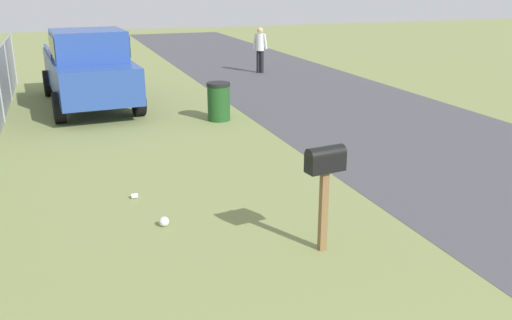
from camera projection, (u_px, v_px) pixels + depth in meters
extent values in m
cube|color=brown|center=(323.00, 211.00, 6.83)|extent=(0.09, 0.09, 1.07)
cube|color=black|center=(325.00, 163.00, 6.63)|extent=(0.26, 0.52, 0.22)
cylinder|color=black|center=(326.00, 154.00, 6.59)|extent=(0.26, 0.52, 0.20)
cube|color=red|center=(322.00, 155.00, 6.70)|extent=(0.02, 0.04, 0.18)
cube|color=#284793|center=(88.00, 73.00, 14.87)|extent=(5.59, 2.30, 0.90)
cube|color=#284793|center=(88.00, 45.00, 14.04)|extent=(1.98, 1.89, 0.76)
cube|color=black|center=(88.00, 45.00, 14.04)|extent=(1.93, 1.92, 0.53)
cube|color=#284793|center=(112.00, 48.00, 16.09)|extent=(2.84, 0.28, 0.12)
cube|color=#284793|center=(49.00, 51.00, 15.42)|extent=(2.84, 0.28, 0.12)
cylinder|color=black|center=(138.00, 101.00, 13.83)|extent=(0.78, 0.31, 0.76)
cylinder|color=black|center=(59.00, 108.00, 13.09)|extent=(0.78, 0.31, 0.76)
cylinder|color=black|center=(114.00, 79.00, 16.96)|extent=(0.78, 0.31, 0.76)
cylinder|color=black|center=(48.00, 83.00, 16.23)|extent=(0.78, 0.31, 0.76)
cylinder|color=#1E4C1E|center=(219.00, 103.00, 13.34)|extent=(0.55, 0.55, 0.86)
cylinder|color=black|center=(218.00, 84.00, 13.20)|extent=(0.58, 0.58, 0.08)
cylinder|color=black|center=(258.00, 62.00, 20.29)|extent=(0.14, 0.14, 0.83)
cylinder|color=black|center=(262.00, 62.00, 20.24)|extent=(0.14, 0.14, 0.83)
cylinder|color=silver|center=(260.00, 42.00, 20.04)|extent=(0.30, 0.30, 0.62)
sphere|color=tan|center=(260.00, 30.00, 19.91)|extent=(0.22, 0.22, 0.22)
cylinder|color=silver|center=(255.00, 41.00, 20.10)|extent=(0.09, 0.17, 0.56)
cylinder|color=silver|center=(265.00, 41.00, 19.96)|extent=(0.09, 0.17, 0.56)
cylinder|color=#9EA3A8|center=(8.00, 71.00, 15.50)|extent=(0.07, 0.07, 1.65)
cylinder|color=#9EA3A8|center=(14.00, 59.00, 18.00)|extent=(0.07, 0.07, 1.65)
sphere|color=silver|center=(164.00, 222.00, 7.63)|extent=(0.14, 0.14, 0.14)
cylinder|color=white|center=(135.00, 196.00, 8.62)|extent=(0.09, 0.11, 0.08)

